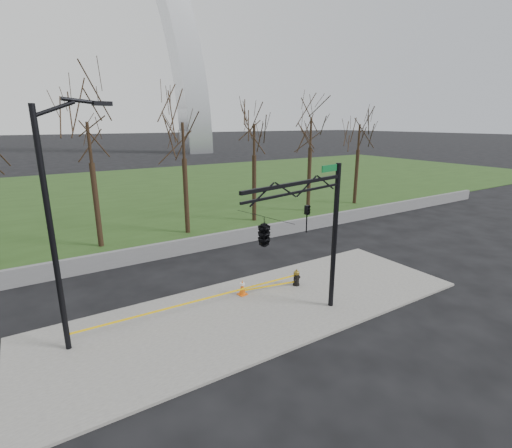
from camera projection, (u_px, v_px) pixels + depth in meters
ground at (260, 309)px, 15.38m from camera, size 500.00×500.00×0.00m
sidewalk at (260, 308)px, 15.36m from camera, size 18.00×6.00×0.10m
grass_strip at (108, 194)px, 39.79m from camera, size 120.00×40.00×0.06m
guardrail at (186, 246)px, 21.77m from camera, size 60.00×0.30×0.90m
tree_row at (142, 176)px, 23.43m from camera, size 43.69×4.00×8.42m
fire_hydrant at (296, 278)px, 17.33m from camera, size 0.49×0.34×0.79m
traffic_cone at (242, 287)px, 16.37m from camera, size 0.42×0.42×0.72m
street_light at (57, 215)px, 11.50m from camera, size 2.37×0.64×8.21m
traffic_signal_mast at (280, 227)px, 12.26m from camera, size 5.00×2.54×6.00m
caution_tape at (217, 297)px, 15.30m from camera, size 9.64×0.51×0.41m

